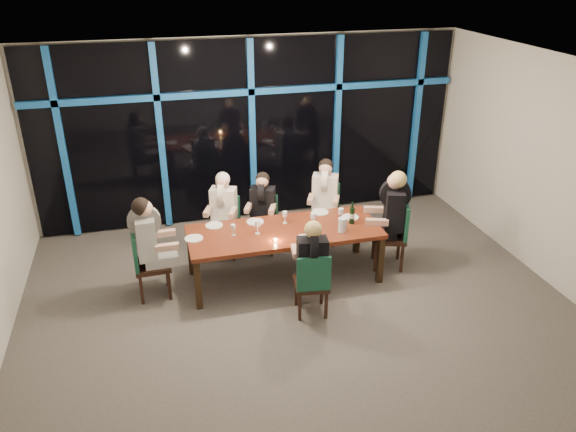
# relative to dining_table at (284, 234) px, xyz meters

# --- Properties ---
(room) EXTENTS (7.04, 7.00, 3.02)m
(room) POSITION_rel_dining_table_xyz_m (0.00, -0.80, 1.34)
(room) COLOR #5B5651
(room) RESTS_ON ground
(window_wall) EXTENTS (6.86, 0.43, 2.94)m
(window_wall) POSITION_rel_dining_table_xyz_m (0.01, 2.13, 0.87)
(window_wall) COLOR black
(window_wall) RESTS_ON ground
(dining_table) EXTENTS (2.60, 1.00, 0.75)m
(dining_table) POSITION_rel_dining_table_xyz_m (0.00, 0.00, 0.00)
(dining_table) COLOR maroon
(dining_table) RESTS_ON ground
(chair_far_left) EXTENTS (0.53, 0.53, 0.89)m
(chair_far_left) POSITION_rel_dining_table_xyz_m (-0.66, 0.95, -0.19)
(chair_far_left) COLOR black
(chair_far_left) RESTS_ON ground
(chair_far_mid) EXTENTS (0.52, 0.52, 0.86)m
(chair_far_mid) POSITION_rel_dining_table_xyz_m (-0.09, 0.91, -0.20)
(chair_far_mid) COLOR black
(chair_far_mid) RESTS_ON ground
(chair_far_right) EXTENTS (0.56, 0.56, 0.92)m
(chair_far_right) POSITION_rel_dining_table_xyz_m (0.90, 0.99, -0.17)
(chair_far_right) COLOR black
(chair_far_right) RESTS_ON ground
(chair_end_left) EXTENTS (0.46, 0.46, 0.96)m
(chair_end_left) POSITION_rel_dining_table_xyz_m (-1.85, 0.02, -0.14)
(chair_end_left) COLOR black
(chair_end_left) RESTS_ON ground
(chair_end_right) EXTENTS (0.58, 0.58, 1.00)m
(chair_end_right) POSITION_rel_dining_table_xyz_m (1.61, -0.07, -0.13)
(chair_end_right) COLOR black
(chair_end_right) RESTS_ON ground
(chair_near_mid) EXTENTS (0.47, 0.47, 0.89)m
(chair_near_mid) POSITION_rel_dining_table_xyz_m (0.11, -0.96, -0.19)
(chair_near_mid) COLOR black
(chair_near_mid) RESTS_ON ground
(diner_far_left) EXTENTS (0.55, 0.61, 0.86)m
(diner_far_left) POSITION_rel_dining_table_xyz_m (-0.69, 0.88, 0.17)
(diner_far_left) COLOR white
(diner_far_left) RESTS_ON ground
(diner_far_mid) EXTENTS (0.53, 0.59, 0.84)m
(diner_far_mid) POSITION_rel_dining_table_xyz_m (-0.11, 0.85, 0.14)
(diner_far_mid) COLOR black
(diner_far_mid) RESTS_ON ground
(diner_far_right) EXTENTS (0.58, 0.63, 0.90)m
(diner_far_right) POSITION_rel_dining_table_xyz_m (0.87, 0.92, 0.20)
(diner_far_right) COLOR white
(diner_far_right) RESTS_ON ground
(diner_end_left) EXTENTS (0.60, 0.49, 0.94)m
(diner_end_left) POSITION_rel_dining_table_xyz_m (-1.77, 0.03, 0.24)
(diner_end_left) COLOR black
(diner_end_left) RESTS_ON ground
(diner_end_right) EXTENTS (0.68, 0.59, 0.97)m
(diner_end_right) POSITION_rel_dining_table_xyz_m (1.53, -0.04, 0.27)
(diner_end_right) COLOR black
(diner_end_right) RESTS_ON ground
(diner_near_mid) EXTENTS (0.47, 0.58, 0.87)m
(diner_near_mid) POSITION_rel_dining_table_xyz_m (0.12, -0.88, 0.17)
(diner_near_mid) COLOR black
(diner_near_mid) RESTS_ON ground
(plate_far_left) EXTENTS (0.24, 0.24, 0.01)m
(plate_far_left) POSITION_rel_dining_table_xyz_m (-0.90, 0.36, 0.08)
(plate_far_left) COLOR white
(plate_far_left) RESTS_ON dining_table
(plate_far_mid) EXTENTS (0.24, 0.24, 0.01)m
(plate_far_mid) POSITION_rel_dining_table_xyz_m (-0.33, 0.33, 0.08)
(plate_far_mid) COLOR white
(plate_far_mid) RESTS_ON dining_table
(plate_far_right) EXTENTS (0.24, 0.24, 0.01)m
(plate_far_right) POSITION_rel_dining_table_xyz_m (0.64, 0.40, 0.08)
(plate_far_right) COLOR white
(plate_far_right) RESTS_ON dining_table
(plate_end_left) EXTENTS (0.24, 0.24, 0.01)m
(plate_end_left) POSITION_rel_dining_table_xyz_m (-1.21, 0.04, 0.08)
(plate_end_left) COLOR white
(plate_end_left) RESTS_ON dining_table
(plate_end_right) EXTENTS (0.24, 0.24, 0.01)m
(plate_end_right) POSITION_rel_dining_table_xyz_m (1.00, 0.13, 0.08)
(plate_end_right) COLOR white
(plate_end_right) RESTS_ON dining_table
(plate_near_mid) EXTENTS (0.24, 0.24, 0.01)m
(plate_near_mid) POSITION_rel_dining_table_xyz_m (0.20, -0.33, 0.08)
(plate_near_mid) COLOR white
(plate_near_mid) RESTS_ON dining_table
(wine_bottle) EXTENTS (0.07, 0.07, 0.32)m
(wine_bottle) POSITION_rel_dining_table_xyz_m (0.95, -0.04, 0.19)
(wine_bottle) COLOR black
(wine_bottle) RESTS_ON dining_table
(water_pitcher) EXTENTS (0.12, 0.11, 0.20)m
(water_pitcher) POSITION_rel_dining_table_xyz_m (0.74, -0.25, 0.17)
(water_pitcher) COLOR silver
(water_pitcher) RESTS_ON dining_table
(tea_light) EXTENTS (0.05, 0.05, 0.03)m
(tea_light) POSITION_rel_dining_table_xyz_m (-0.19, -0.28, 0.08)
(tea_light) COLOR #FAA84B
(tea_light) RESTS_ON dining_table
(wine_glass_a) EXTENTS (0.07, 0.07, 0.19)m
(wine_glass_a) POSITION_rel_dining_table_xyz_m (-0.37, -0.01, 0.20)
(wine_glass_a) COLOR silver
(wine_glass_a) RESTS_ON dining_table
(wine_glass_b) EXTENTS (0.07, 0.07, 0.17)m
(wine_glass_b) POSITION_rel_dining_table_xyz_m (0.06, 0.20, 0.19)
(wine_glass_b) COLOR silver
(wine_glass_b) RESTS_ON dining_table
(wine_glass_c) EXTENTS (0.08, 0.08, 0.20)m
(wine_glass_c) POSITION_rel_dining_table_xyz_m (0.41, 0.01, 0.21)
(wine_glass_c) COLOR silver
(wine_glass_c) RESTS_ON dining_table
(wine_glass_d) EXTENTS (0.06, 0.06, 0.16)m
(wine_glass_d) POSITION_rel_dining_table_xyz_m (-0.69, 0.02, 0.18)
(wine_glass_d) COLOR silver
(wine_glass_d) RESTS_ON dining_table
(wine_glass_e) EXTENTS (0.08, 0.08, 0.20)m
(wine_glass_e) POSITION_rel_dining_table_xyz_m (0.82, 0.05, 0.21)
(wine_glass_e) COLOR white
(wine_glass_e) RESTS_ON dining_table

